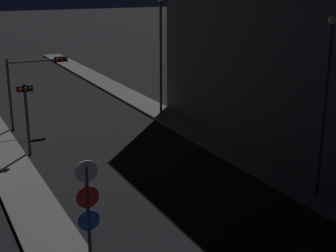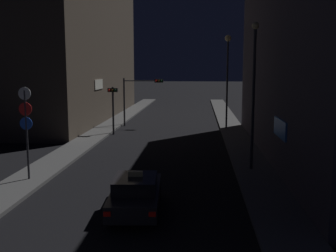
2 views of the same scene
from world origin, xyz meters
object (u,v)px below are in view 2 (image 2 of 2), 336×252
object	(u,v)px
taxi	(136,193)
traffic_light_overhead	(140,91)
street_lamp_near_block	(254,86)
traffic_light_left_kerb	(113,101)
street_lamp_far_block	(228,63)
sign_pole_left	(26,124)

from	to	relation	value
taxi	traffic_light_overhead	world-z (taller)	traffic_light_overhead
traffic_light_overhead	street_lamp_near_block	bearing A→B (deg)	-62.68
traffic_light_left_kerb	street_lamp_near_block	distance (m)	14.98
street_lamp_far_block	sign_pole_left	bearing A→B (deg)	-121.71
traffic_light_overhead	street_lamp_near_block	xyz separation A→B (m)	(8.32, -16.11, 1.27)
sign_pole_left	street_lamp_near_block	size ratio (longest dim) A/B	0.58
traffic_light_overhead	traffic_light_left_kerb	distance (m)	5.21
street_lamp_near_block	traffic_light_left_kerb	bearing A→B (deg)	131.40
traffic_light_left_kerb	street_lamp_near_block	xyz separation A→B (m)	(9.84, -11.16, 1.79)
sign_pole_left	street_lamp_far_block	xyz separation A→B (m)	(10.64, 17.23, 2.97)
street_lamp_far_block	taxi	bearing A→B (deg)	-103.08
traffic_light_overhead	street_lamp_far_block	xyz separation A→B (m)	(7.96, -1.68, 2.53)
taxi	sign_pole_left	distance (m)	7.16
traffic_light_left_kerb	sign_pole_left	world-z (taller)	sign_pole_left
traffic_light_overhead	taxi	bearing A→B (deg)	-82.10
sign_pole_left	street_lamp_near_block	distance (m)	11.49
traffic_light_overhead	sign_pole_left	size ratio (longest dim) A/B	1.02
traffic_light_overhead	sign_pole_left	xyz separation A→B (m)	(-2.69, -18.91, -0.44)
sign_pole_left	street_lamp_far_block	size ratio (longest dim) A/B	0.55
street_lamp_near_block	street_lamp_far_block	size ratio (longest dim) A/B	0.94
traffic_light_left_kerb	sign_pole_left	size ratio (longest dim) A/B	0.88
traffic_light_left_kerb	taxi	bearing A→B (deg)	-75.19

